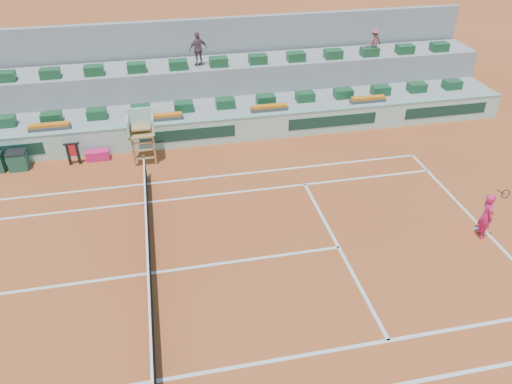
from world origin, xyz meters
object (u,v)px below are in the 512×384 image
umpire_chair (141,129)px  drink_cooler_a (18,160)px  player_bag (98,155)px  tennis_player (486,216)px

umpire_chair → drink_cooler_a: bearing=176.1°
player_bag → umpire_chair: size_ratio=0.42×
umpire_chair → tennis_player: 14.02m
player_bag → drink_cooler_a: drink_cooler_a is taller
player_bag → umpire_chair: 2.50m
player_bag → umpire_chair: bearing=-13.6°
player_bag → drink_cooler_a: size_ratio=1.20×
player_bag → tennis_player: 16.02m
umpire_chair → tennis_player: size_ratio=1.05×
drink_cooler_a → tennis_player: tennis_player is taller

